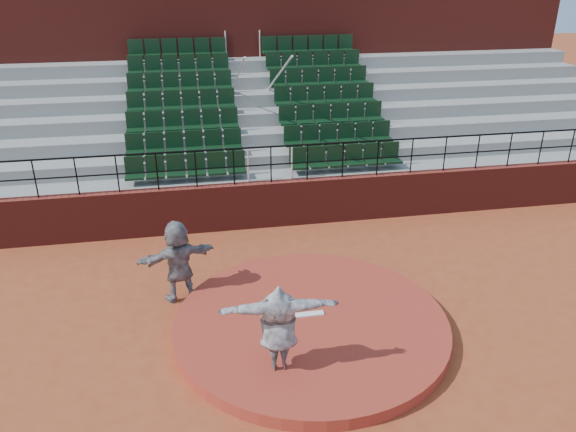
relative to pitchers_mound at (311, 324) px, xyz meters
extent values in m
plane|color=#9A4222|center=(0.00, 0.00, -0.12)|extent=(90.00, 90.00, 0.00)
cylinder|color=#A33424|center=(0.00, 0.00, 0.00)|extent=(5.50, 5.50, 0.25)
cube|color=white|center=(0.00, 0.15, 0.14)|extent=(0.60, 0.15, 0.03)
cube|color=maroon|center=(0.00, 5.00, 0.53)|extent=(24.00, 0.30, 1.30)
cylinder|color=black|center=(0.00, 5.00, 2.17)|extent=(24.00, 0.05, 0.05)
cylinder|color=black|center=(0.00, 5.00, 1.68)|extent=(24.00, 0.04, 0.04)
cylinder|color=black|center=(-6.00, 5.00, 1.67)|extent=(0.04, 0.04, 1.00)
cylinder|color=black|center=(-5.00, 5.00, 1.67)|extent=(0.04, 0.04, 1.00)
cylinder|color=black|center=(-4.00, 5.00, 1.67)|extent=(0.04, 0.04, 1.00)
cylinder|color=black|center=(-3.00, 5.00, 1.67)|extent=(0.04, 0.04, 1.00)
cylinder|color=black|center=(-2.00, 5.00, 1.67)|extent=(0.04, 0.04, 1.00)
cylinder|color=black|center=(-1.00, 5.00, 1.67)|extent=(0.04, 0.04, 1.00)
cylinder|color=black|center=(0.00, 5.00, 1.67)|extent=(0.04, 0.04, 1.00)
cylinder|color=black|center=(1.00, 5.00, 1.67)|extent=(0.04, 0.04, 1.00)
cylinder|color=black|center=(2.00, 5.00, 1.67)|extent=(0.04, 0.04, 1.00)
cylinder|color=black|center=(3.00, 5.00, 1.67)|extent=(0.04, 0.04, 1.00)
cylinder|color=black|center=(4.00, 5.00, 1.67)|extent=(0.04, 0.04, 1.00)
cylinder|color=black|center=(5.00, 5.00, 1.67)|extent=(0.04, 0.04, 1.00)
cylinder|color=black|center=(6.00, 5.00, 1.67)|extent=(0.04, 0.04, 1.00)
cylinder|color=black|center=(7.00, 5.00, 1.67)|extent=(0.04, 0.04, 1.00)
cylinder|color=black|center=(8.00, 5.00, 1.67)|extent=(0.04, 0.04, 1.00)
cylinder|color=black|center=(9.00, 5.00, 1.67)|extent=(0.04, 0.04, 1.00)
cube|color=gray|center=(0.00, 5.58, 0.53)|extent=(24.00, 0.85, 1.30)
cube|color=black|center=(-2.25, 5.59, 1.54)|extent=(3.30, 0.48, 0.72)
cube|color=black|center=(2.25, 5.59, 1.54)|extent=(3.30, 0.48, 0.72)
cube|color=gray|center=(0.00, 6.43, 0.73)|extent=(24.00, 0.85, 1.70)
cube|color=black|center=(-2.25, 6.44, 1.94)|extent=(3.30, 0.48, 0.72)
cube|color=black|center=(2.25, 6.44, 1.94)|extent=(3.30, 0.48, 0.72)
cube|color=gray|center=(0.00, 7.28, 0.93)|extent=(24.00, 0.85, 2.10)
cube|color=black|center=(-2.25, 7.29, 2.33)|extent=(3.30, 0.48, 0.72)
cube|color=black|center=(2.25, 7.29, 2.33)|extent=(3.30, 0.48, 0.72)
cube|color=gray|center=(0.00, 8.12, 1.12)|extent=(24.00, 0.85, 2.50)
cube|color=black|center=(-2.25, 8.13, 2.73)|extent=(3.30, 0.48, 0.72)
cube|color=black|center=(2.25, 8.13, 2.73)|extent=(3.30, 0.48, 0.72)
cube|color=gray|center=(0.00, 8.97, 1.33)|extent=(24.00, 0.85, 2.90)
cube|color=black|center=(-2.25, 8.98, 3.14)|extent=(3.30, 0.48, 0.72)
cube|color=black|center=(2.25, 8.98, 3.14)|extent=(3.30, 0.48, 0.72)
cube|color=gray|center=(0.00, 9.82, 1.52)|extent=(24.00, 0.85, 3.30)
cube|color=black|center=(-2.25, 9.83, 3.53)|extent=(3.30, 0.48, 0.72)
cube|color=black|center=(2.25, 9.83, 3.53)|extent=(3.30, 0.48, 0.72)
cube|color=gray|center=(0.00, 10.68, 1.73)|extent=(24.00, 0.85, 3.70)
cube|color=black|center=(-2.25, 10.69, 3.94)|extent=(3.30, 0.48, 0.72)
cube|color=black|center=(2.25, 10.69, 3.94)|extent=(3.30, 0.48, 0.72)
cylinder|color=silver|center=(-0.60, 8.12, 3.28)|extent=(0.06, 5.97, 2.46)
cylinder|color=silver|center=(0.60, 8.12, 3.28)|extent=(0.06, 5.97, 2.46)
cube|color=maroon|center=(0.00, 12.60, 3.43)|extent=(24.00, 3.00, 7.10)
imported|color=black|center=(-0.87, -1.29, 0.95)|extent=(2.07, 0.67, 1.66)
imported|color=black|center=(-2.55, 1.68, 0.80)|extent=(1.79, 0.98, 1.85)
camera|label=1|loc=(-2.17, -9.13, 6.67)|focal=35.00mm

